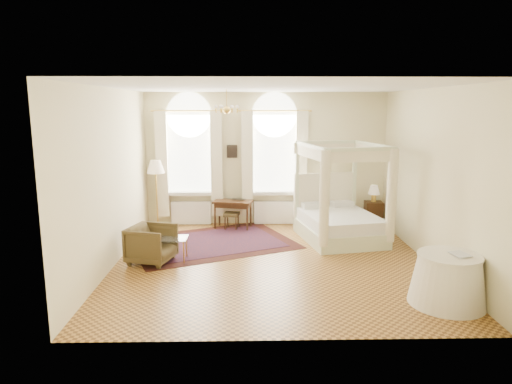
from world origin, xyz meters
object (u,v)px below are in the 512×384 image
canopy_bed (340,219)px  armchair (152,244)px  writing_desk (233,205)px  coffee_table (170,240)px  side_table (448,280)px  stool (232,215)px  floor_lamp (156,170)px  nightstand (373,213)px

canopy_bed → armchair: bearing=-159.9°
canopy_bed → armchair: canopy_bed is taller
writing_desk → coffee_table: writing_desk is taller
side_table → stool: bearing=127.9°
writing_desk → stool: bearing=-109.5°
canopy_bed → floor_lamp: 4.55m
armchair → side_table: bearing=-95.7°
armchair → floor_lamp: floor_lamp is taller
stool → writing_desk: bearing=70.5°
coffee_table → floor_lamp: floor_lamp is taller
canopy_bed → coffee_table: canopy_bed is taller
canopy_bed → nightstand: 1.68m
floor_lamp → side_table: 7.04m
nightstand → coffee_table: nightstand is taller
floor_lamp → nightstand: bearing=0.7°
stool → floor_lamp: floor_lamp is taller
nightstand → writing_desk: (-3.53, -0.19, 0.29)m
writing_desk → armchair: (-1.49, -2.49, -0.22)m
nightstand → floor_lamp: size_ratio=0.36×
canopy_bed → stool: 2.64m
stool → coffee_table: coffee_table is taller
stool → canopy_bed: bearing=-21.7°
stool → armchair: size_ratio=0.51×
side_table → armchair: bearing=158.0°
armchair → floor_lamp: 2.85m
canopy_bed → armchair: 4.16m
writing_desk → floor_lamp: size_ratio=0.60×
writing_desk → stool: size_ratio=2.45×
canopy_bed → floor_lamp: canopy_bed is taller
canopy_bed → writing_desk: (-2.42, 1.06, 0.10)m
writing_desk → floor_lamp: 2.06m
coffee_table → side_table: size_ratio=0.59×
floor_lamp → stool: bearing=-6.5°
canopy_bed → side_table: size_ratio=1.98×
nightstand → writing_desk: writing_desk is taller
floor_lamp → side_table: bearing=-41.1°
canopy_bed → side_table: canopy_bed is taller
armchair → coffee_table: 0.35m
side_table → floor_lamp: bearing=138.9°
stool → floor_lamp: 2.15m
nightstand → stool: nightstand is taller
canopy_bed → coffee_table: bearing=-159.8°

